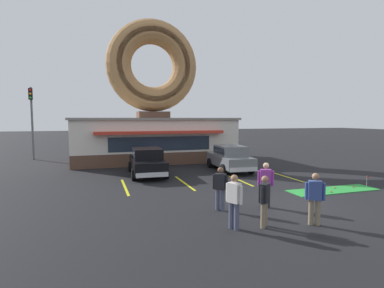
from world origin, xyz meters
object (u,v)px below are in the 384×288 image
Objects in this scene: pedestrian_blue_sweater_man at (266,183)px; pedestrian_beanie_man at (234,199)px; putting_flag_pin at (367,179)px; pedestrian_hooded_kid at (264,199)px; golf_ball at (321,191)px; pedestrian_leather_jacket_man at (220,187)px; trash_bin at (232,156)px; car_black at (147,160)px; car_grey at (230,157)px; pedestrian_clipboard_woman at (315,196)px; traffic_light_pole at (32,114)px.

pedestrian_blue_sweater_man reaches higher than pedestrian_beanie_man.
pedestrian_beanie_man is at bearing -160.73° from putting_flag_pin.
putting_flag_pin is 0.35× the size of pedestrian_hooded_kid.
pedestrian_beanie_man is (-5.78, -2.99, 0.86)m from golf_ball.
pedestrian_leather_jacket_man is at bearing 79.67° from pedestrian_beanie_man.
golf_ball is at bearing -90.72° from trash_bin.
pedestrian_blue_sweater_man is 2.67m from pedestrian_beanie_man.
pedestrian_leather_jacket_man is at bearing 107.75° from pedestrian_hooded_kid.
car_black is 2.94× the size of pedestrian_leather_jacket_man.
pedestrian_beanie_man reaches higher than pedestrian_hooded_kid.
pedestrian_blue_sweater_man is (-2.11, -7.68, 0.06)m from car_grey.
pedestrian_blue_sweater_man reaches higher than car_grey.
traffic_light_pole reaches higher than pedestrian_clipboard_woman.
pedestrian_beanie_man is (-0.33, -1.81, 0.05)m from pedestrian_leather_jacket_man.
car_black is 0.80× the size of traffic_light_pole.
car_grey is (-1.58, 6.36, 0.82)m from golf_ball.
pedestrian_clipboard_woman is (-3.25, -3.43, 0.85)m from golf_ball.
golf_ball is at bearing 46.52° from pedestrian_clipboard_woman.
putting_flag_pin is (2.65, -0.04, 0.39)m from golf_ball.
car_black is at bearing 137.21° from golf_ball.
pedestrian_beanie_man reaches higher than car_black.
pedestrian_blue_sweater_man is 1.77m from pedestrian_leather_jacket_man.
pedestrian_beanie_man reaches higher than golf_ball.
pedestrian_beanie_man is 1.69× the size of trash_bin.
pedestrian_hooded_kid reaches higher than putting_flag_pin.
pedestrian_leather_jacket_man is at bearing -172.02° from putting_flag_pin.
pedestrian_clipboard_woman is (-1.67, -9.78, 0.03)m from car_grey.
golf_ball is 0.03× the size of pedestrian_beanie_man.
pedestrian_hooded_kid is at bearing -72.25° from pedestrian_leather_jacket_man.
pedestrian_leather_jacket_man is 12.18m from trash_bin.
pedestrian_blue_sweater_man is 1.06× the size of pedestrian_hooded_kid.
golf_ball is 4.80m from pedestrian_clipboard_woman.
golf_ball is 0.01× the size of car_black.
traffic_light_pole reaches higher than putting_flag_pin.
trash_bin is at bearing 70.86° from pedestrian_blue_sweater_man.
pedestrian_blue_sweater_man is 2.12m from pedestrian_hooded_kid.
pedestrian_beanie_man is 13.96m from trash_bin.
pedestrian_blue_sweater_man reaches higher than putting_flag_pin.
car_black is 2.81× the size of pedestrian_beanie_man.
car_black is (-6.84, 6.33, 0.82)m from golf_ball.
pedestrian_clipboard_woman is 1.67× the size of trash_bin.
pedestrian_blue_sweater_man is 1.06× the size of pedestrian_leather_jacket_man.
car_black is 7.73m from trash_bin.
pedestrian_beanie_man is (-8.43, -2.95, 0.47)m from putting_flag_pin.
golf_ball is at bearing -76.06° from car_grey.
pedestrian_leather_jacket_man is at bearing -61.93° from traffic_light_pole.
traffic_light_pole reaches higher than trash_bin.
car_black is at bearing 110.21° from pedestrian_clipboard_woman.
pedestrian_leather_jacket_man is at bearing -117.21° from car_grey.
pedestrian_leather_jacket_man is at bearing 134.29° from pedestrian_clipboard_woman.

